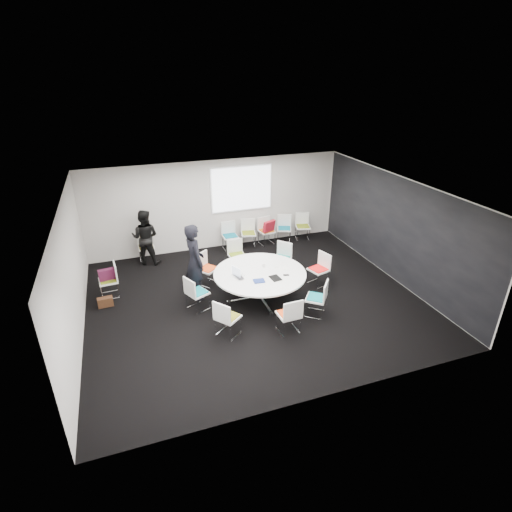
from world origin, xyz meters
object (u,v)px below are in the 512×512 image
object	(u,v)px
chair_back_a	(230,241)
chair_person_back	(147,252)
person_main	(195,262)
person_back	(145,237)
cup	(264,265)
chair_ring_a	(318,275)
chair_ring_e	(197,299)
chair_back_d	(284,233)
laptop	(240,276)
chair_back_e	(303,231)
maroon_bag	(107,274)
chair_ring_b	(281,264)
chair_back_b	(248,238)
chair_ring_f	(228,324)
chair_back_c	(266,236)
chair_ring_g	(289,321)
chair_ring_d	(208,275)
chair_ring_h	(316,304)
chair_spare_left	(110,286)
conference_table	(260,279)
chair_ring_c	(237,261)
brown_bag	(105,302)

from	to	relation	value
chair_back_a	chair_person_back	bearing A→B (deg)	-0.51
person_main	person_back	xyz separation A→B (m)	(-0.99, 2.37, -0.15)
cup	chair_ring_a	bearing A→B (deg)	-4.32
chair_ring_e	chair_person_back	xyz separation A→B (m)	(-0.89, 3.13, 0.00)
chair_back_d	laptop	distance (m)	4.09
chair_back_e	maroon_bag	xyz separation A→B (m)	(-6.22, -1.76, 0.34)
chair_back_a	chair_back_d	bearing A→B (deg)	-179.10
chair_ring_b	chair_back_b	size ratio (longest dim) A/B	1.00
chair_ring_f	laptop	bearing A→B (deg)	112.95
chair_person_back	chair_back_a	bearing A→B (deg)	178.06
chair_back_b	cup	bearing A→B (deg)	91.70
chair_ring_b	chair_back_c	xyz separation A→B (m)	(0.33, 2.06, 0.00)
chair_ring_b	chair_back_e	size ratio (longest dim) A/B	1.00
chair_ring_g	chair_ring_d	bearing A→B (deg)	111.15
chair_ring_h	person_back	distance (m)	5.41
chair_ring_b	chair_ring_h	size ratio (longest dim) A/B	1.00
chair_person_back	chair_back_c	bearing A→B (deg)	178.67
chair_ring_g	chair_ring_h	distance (m)	0.97
person_main	maroon_bag	bearing A→B (deg)	60.37
chair_spare_left	maroon_bag	distance (m)	0.34
cup	person_back	bearing A→B (deg)	134.41
chair_person_back	laptop	xyz separation A→B (m)	(1.95, -3.19, 0.47)
chair_ring_f	chair_ring_h	xyz separation A→B (m)	(2.17, 0.08, 0.00)
chair_ring_a	person_back	world-z (taller)	person_back
conference_table	chair_person_back	bearing A→B (deg)	128.05
chair_ring_h	chair_ring_g	bearing A→B (deg)	153.83
chair_ring_c	chair_back_c	distance (m)	2.06
chair_ring_a	chair_ring_g	world-z (taller)	same
brown_bag	chair_back_d	bearing A→B (deg)	21.78
person_main	maroon_bag	size ratio (longest dim) A/B	4.89
chair_ring_c	chair_person_back	world-z (taller)	same
chair_spare_left	brown_bag	world-z (taller)	chair_spare_left
chair_ring_e	chair_person_back	bearing A→B (deg)	171.50
chair_ring_b	chair_back_e	bearing A→B (deg)	-80.44
chair_ring_b	chair_spare_left	size ratio (longest dim) A/B	1.00
chair_ring_h	chair_back_c	xyz separation A→B (m)	(0.37, 4.28, 0.00)
chair_ring_a	chair_spare_left	bearing A→B (deg)	60.36
chair_ring_a	chair_ring_h	world-z (taller)	same
chair_ring_a	chair_back_d	distance (m)	3.01
conference_table	chair_ring_c	distance (m)	1.71
chair_ring_h	chair_back_b	size ratio (longest dim) A/B	1.00
chair_ring_c	chair_back_e	distance (m)	3.09
chair_person_back	chair_back_e	bearing A→B (deg)	178.31
chair_back_c	maroon_bag	distance (m)	5.26
chair_ring_b	chair_ring_g	world-z (taller)	same
chair_back_e	maroon_bag	bearing A→B (deg)	31.17
chair_ring_a	chair_ring_b	size ratio (longest dim) A/B	1.00
chair_back_b	chair_person_back	size ratio (longest dim) A/B	1.00
chair_ring_a	chair_back_a	xyz separation A→B (m)	(-1.59, 2.97, 0.00)
brown_bag	chair_back_a	bearing A→B (deg)	30.48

